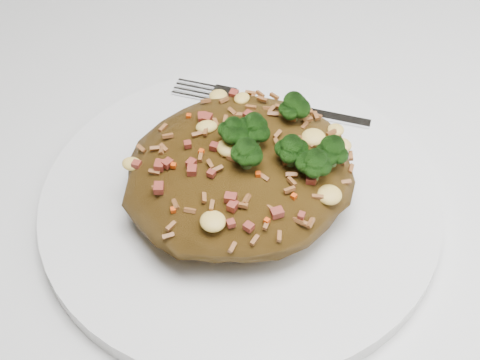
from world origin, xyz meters
name	(u,v)px	position (x,y,z in m)	size (l,w,h in m)	color
dining_table	(184,226)	(0.00, 0.00, 0.66)	(1.20, 0.80, 0.75)	silver
plate	(240,201)	(0.01, -0.07, 0.76)	(0.28, 0.28, 0.01)	white
fried_rice	(242,163)	(0.01, -0.07, 0.80)	(0.16, 0.15, 0.07)	brown
fork	(279,106)	(0.09, -0.02, 0.77)	(0.11, 0.14, 0.00)	silver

